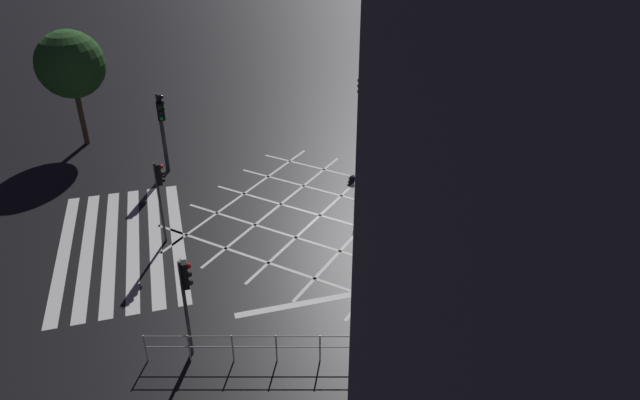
% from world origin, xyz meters
% --- Properties ---
extents(ground_plane, '(200.00, 200.00, 0.00)m').
position_xyz_m(ground_plane, '(0.00, 0.00, 0.00)').
color(ground_plane, black).
extents(road_markings, '(14.20, 18.17, 0.01)m').
position_xyz_m(road_markings, '(0.34, -5.13, 0.00)').
color(road_markings, silver).
rests_on(road_markings, ground_plane).
extents(traffic_light_nw_cross, '(0.36, 2.76, 4.20)m').
position_xyz_m(traffic_light_nw_cross, '(-6.64, 5.28, 3.10)').
color(traffic_light_nw_cross, '#424244').
rests_on(traffic_light_nw_cross, ground_plane).
extents(traffic_light_median_south, '(0.36, 0.39, 3.61)m').
position_xyz_m(traffic_light_median_south, '(0.23, -6.69, 2.59)').
color(traffic_light_median_south, '#424244').
rests_on(traffic_light_median_south, ground_plane).
extents(traffic_light_se_cross, '(0.36, 0.39, 3.55)m').
position_xyz_m(traffic_light_se_cross, '(7.13, -6.19, 2.54)').
color(traffic_light_se_cross, '#424244').
rests_on(traffic_light_se_cross, ground_plane).
extents(traffic_light_sw_main, '(0.39, 0.36, 3.79)m').
position_xyz_m(traffic_light_sw_main, '(-6.40, -6.31, 2.71)').
color(traffic_light_sw_main, '#424244').
rests_on(traffic_light_sw_main, ground_plane).
extents(traffic_light_ne_cross, '(0.36, 1.86, 3.50)m').
position_xyz_m(traffic_light_ne_cross, '(7.06, 5.65, 2.54)').
color(traffic_light_ne_cross, '#424244').
rests_on(traffic_light_ne_cross, ground_plane).
extents(traffic_light_median_north, '(0.36, 2.85, 4.28)m').
position_xyz_m(traffic_light_median_north, '(-0.22, 5.36, 3.16)').
color(traffic_light_median_north, '#424244').
rests_on(traffic_light_median_north, ground_plane).
extents(traffic_light_sw_cross, '(0.36, 0.39, 4.17)m').
position_xyz_m(traffic_light_sw_cross, '(-6.58, -6.32, 2.97)').
color(traffic_light_sw_cross, '#424244').
rests_on(traffic_light_sw_cross, ground_plane).
extents(street_lamp_east, '(0.49, 0.49, 9.09)m').
position_xyz_m(street_lamp_east, '(-7.62, 5.42, 6.18)').
color(street_lamp_east, '#424244').
rests_on(street_lamp_east, ground_plane).
extents(street_tree_near, '(3.96, 3.96, 6.64)m').
position_xyz_m(street_tree_near, '(-9.99, 9.05, 4.65)').
color(street_tree_near, brown).
rests_on(street_tree_near, ground_plane).
extents(street_tree_far, '(3.65, 3.65, 6.43)m').
position_xyz_m(street_tree_far, '(-11.48, -10.65, 4.58)').
color(street_tree_far, brown).
rests_on(street_tree_far, ground_plane).
extents(pedestrian_railing, '(3.02, 10.46, 1.05)m').
position_xyz_m(pedestrian_railing, '(8.59, -2.45, 0.67)').
color(pedestrian_railing, '#B7B7BC').
rests_on(pedestrian_railing, ground_plane).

